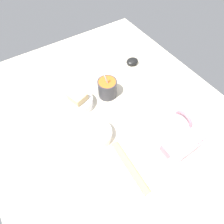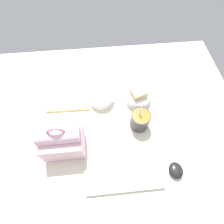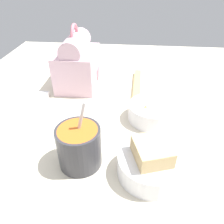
# 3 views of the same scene
# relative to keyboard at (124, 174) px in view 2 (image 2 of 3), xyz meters

# --- Properties ---
(desk_surface) EXTENTS (1.40, 1.10, 0.02)m
(desk_surface) POSITION_rel_keyboard_xyz_m (0.03, -0.29, -0.02)
(desk_surface) COLOR beige
(desk_surface) RESTS_ON ground
(keyboard) EXTENTS (0.34, 0.14, 0.02)m
(keyboard) POSITION_rel_keyboard_xyz_m (0.00, 0.00, 0.00)
(keyboard) COLOR silver
(keyboard) RESTS_ON desk_surface
(lunch_bag) EXTENTS (0.19, 0.13, 0.21)m
(lunch_bag) POSITION_rel_keyboard_xyz_m (0.26, -0.15, 0.07)
(lunch_bag) COLOR beige
(lunch_bag) RESTS_ON desk_surface
(soup_cup) EXTENTS (0.10, 0.10, 0.16)m
(soup_cup) POSITION_rel_keyboard_xyz_m (-0.11, -0.24, 0.04)
(soup_cup) COLOR #333338
(soup_cup) RESTS_ON desk_surface
(bento_bowl_sandwich) EXTENTS (0.14, 0.14, 0.08)m
(bento_bowl_sandwich) POSITION_rel_keyboard_xyz_m (-0.13, -0.39, 0.02)
(bento_bowl_sandwich) COLOR silver
(bento_bowl_sandwich) RESTS_ON desk_surface
(bento_bowl_snacks) EXTENTS (0.13, 0.13, 0.06)m
(bento_bowl_snacks) POSITION_rel_keyboard_xyz_m (0.07, -0.40, 0.02)
(bento_bowl_snacks) COLOR silver
(bento_bowl_snacks) RESTS_ON desk_surface
(computer_mouse) EXTENTS (0.06, 0.07, 0.03)m
(computer_mouse) POSITION_rel_keyboard_xyz_m (-0.23, 0.01, 0.01)
(computer_mouse) COLOR black
(computer_mouse) RESTS_ON desk_surface
(chopstick_case) EXTENTS (0.24, 0.03, 0.02)m
(chopstick_case) POSITION_rel_keyboard_xyz_m (0.25, -0.36, -0.00)
(chopstick_case) COLOR #EFD666
(chopstick_case) RESTS_ON desk_surface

